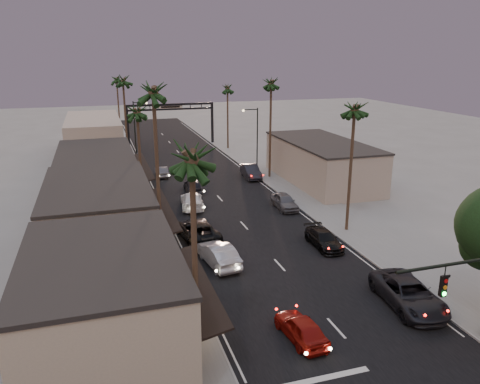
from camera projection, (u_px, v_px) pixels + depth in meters
ground at (213, 191)px, 55.19m from camera, size 200.00×200.00×0.00m
road at (204, 180)px, 59.77m from camera, size 14.00×120.00×0.02m
sidewalk_left at (124, 173)px, 63.46m from camera, size 5.00×92.00×0.12m
sidewalk_right at (256, 163)px, 68.85m from camera, size 5.00×92.00×0.12m
storefront_near at (104, 304)px, 25.09m from camera, size 8.00×12.00×5.50m
storefront_mid at (99, 219)px, 37.90m from camera, size 8.00×14.00×5.50m
storefront_far at (97, 175)px, 52.62m from camera, size 8.00×16.00×5.00m
storefront_dist at (94, 137)px, 73.52m from camera, size 8.00×20.00×6.00m
building_right at (321, 163)px, 58.45m from camera, size 8.00×18.00×5.00m
arch at (171, 114)px, 81.06m from camera, size 15.20×0.40×7.27m
streetlight_right at (255, 136)px, 60.21m from camera, size 2.13×0.30×9.00m
streetlight_left at (137, 127)px, 68.18m from camera, size 2.13×0.30×9.00m
palm_la at (191, 151)px, 21.11m from camera, size 3.20×3.20×13.20m
palm_lb at (153, 87)px, 32.45m from camera, size 3.20×3.20×15.20m
palm_lc at (137, 108)px, 46.10m from camera, size 3.20×3.20×12.20m
palm_ld at (123, 78)px, 62.93m from camera, size 3.20×3.20×14.20m
palm_ra at (355, 105)px, 39.72m from camera, size 3.20×3.20×13.20m
palm_rb at (271, 80)px, 57.74m from camera, size 3.20×3.20×14.20m
palm_rc at (227, 86)px, 76.60m from camera, size 3.20×3.20×12.20m
palm_far at (116, 77)px, 84.34m from camera, size 3.20×3.20×13.20m
oncoming_red at (301, 328)px, 26.50m from camera, size 2.08×4.37×1.44m
oncoming_pickup at (198, 230)px, 40.77m from camera, size 3.33×6.32×1.70m
oncoming_silver at (218, 254)px, 35.86m from camera, size 2.50×5.39×1.71m
oncoming_white at (192, 200)px, 49.14m from camera, size 2.95×5.75×1.60m
oncoming_dgrey at (193, 186)px, 54.52m from camera, size 2.28×4.84×1.60m
oncoming_grey_far at (162, 172)px, 61.53m from camera, size 1.58×4.16×1.35m
curbside_near at (408, 294)px, 29.94m from camera, size 3.59×6.58×1.75m
curbside_black at (324, 239)px, 39.20m from camera, size 2.01×4.79×1.38m
curbside_grey at (285, 201)px, 48.82m from camera, size 2.01×4.69×1.58m
curbside_far at (251, 171)px, 60.82m from camera, size 2.19×5.31×1.71m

